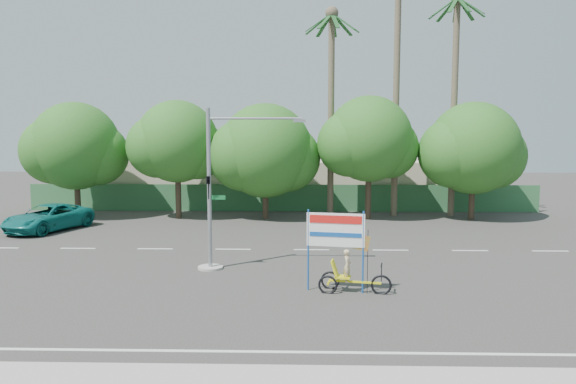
{
  "coord_description": "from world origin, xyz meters",
  "views": [
    {
      "loc": [
        1.55,
        -20.0,
        6.09
      ],
      "look_at": [
        0.94,
        3.11,
        3.5
      ],
      "focal_mm": 35.0,
      "sensor_mm": 36.0,
      "label": 1
    }
  ],
  "objects": [
    {
      "name": "ground",
      "position": [
        0.0,
        0.0,
        0.0
      ],
      "size": [
        120.0,
        120.0,
        0.0
      ],
      "primitive_type": "plane",
      "color": "#33302D",
      "rests_on": "ground"
    },
    {
      "name": "fence",
      "position": [
        0.0,
        21.5,
        1.0
      ],
      "size": [
        38.0,
        0.08,
        2.0
      ],
      "primitive_type": "cube",
      "color": "#336B3D",
      "rests_on": "ground"
    },
    {
      "name": "building_left",
      "position": [
        -10.0,
        26.0,
        2.0
      ],
      "size": [
        12.0,
        8.0,
        4.0
      ],
      "primitive_type": "cube",
      "color": "beige",
      "rests_on": "ground"
    },
    {
      "name": "building_right",
      "position": [
        8.0,
        26.0,
        1.8
      ],
      "size": [
        14.0,
        8.0,
        3.6
      ],
      "primitive_type": "cube",
      "color": "beige",
      "rests_on": "ground"
    },
    {
      "name": "tree_far_left",
      "position": [
        -14.05,
        18.0,
        4.76
      ],
      "size": [
        7.14,
        6.0,
        7.96
      ],
      "color": "#473828",
      "rests_on": "ground"
    },
    {
      "name": "tree_left",
      "position": [
        -7.05,
        18.0,
        5.06
      ],
      "size": [
        6.66,
        5.6,
        8.07
      ],
      "color": "#473828",
      "rests_on": "ground"
    },
    {
      "name": "tree_center",
      "position": [
        -1.05,
        18.0,
        4.47
      ],
      "size": [
        7.62,
        6.4,
        7.85
      ],
      "color": "#473828",
      "rests_on": "ground"
    },
    {
      "name": "tree_right",
      "position": [
        5.95,
        18.0,
        5.24
      ],
      "size": [
        6.9,
        5.8,
        8.36
      ],
      "color": "#473828",
      "rests_on": "ground"
    },
    {
      "name": "tree_far_right",
      "position": [
        12.95,
        18.0,
        4.64
      ],
      "size": [
        7.38,
        6.2,
        7.94
      ],
      "color": "#473828",
      "rests_on": "ground"
    },
    {
      "name": "palm_tall",
      "position": [
        8.0,
        19.5,
        10.46
      ],
      "size": [
        3.73,
        3.79,
        17.45
      ],
      "color": "#70604C",
      "rests_on": "ground"
    },
    {
      "name": "palm_mid",
      "position": [
        12.0,
        19.5,
        9.4
      ],
      "size": [
        3.73,
        3.79,
        15.45
      ],
      "color": "#70604C",
      "rests_on": "ground"
    },
    {
      "name": "palm_short",
      "position": [
        3.5,
        19.5,
        8.86
      ],
      "size": [
        3.73,
        3.79,
        14.45
      ],
      "color": "#70604C",
      "rests_on": "ground"
    },
    {
      "name": "traffic_signal",
      "position": [
        -2.2,
        3.98,
        2.92
      ],
      "size": [
        4.72,
        1.1,
        7.0
      ],
      "color": "gray",
      "rests_on": "ground"
    },
    {
      "name": "trike_billboard",
      "position": [
        3.08,
        0.61,
        1.27
      ],
      "size": [
        3.16,
        1.04,
        3.14
      ],
      "rotation": [
        0.0,
        0.0,
        -0.19
      ],
      "color": "black",
      "rests_on": "ground"
    },
    {
      "name": "pickup_truck",
      "position": [
        -13.82,
        13.03,
        0.79
      ],
      "size": [
        4.48,
        6.24,
        1.58
      ],
      "primitive_type": "imported",
      "rotation": [
        0.0,
        0.0,
        -0.37
      ],
      "color": "#0F6E69",
      "rests_on": "ground"
    }
  ]
}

